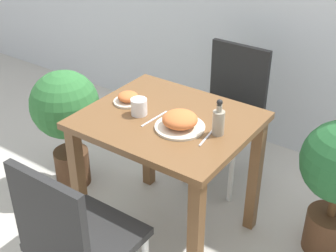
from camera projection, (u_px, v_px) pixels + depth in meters
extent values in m
plane|color=#B7B2A8|center=(168.00, 230.00, 2.77)|extent=(16.00, 16.00, 0.00)
cube|color=brown|center=(168.00, 121.00, 2.39)|extent=(0.85, 0.73, 0.04)
cube|color=brown|center=(79.00, 186.00, 2.55)|extent=(0.06, 0.06, 0.73)
cube|color=brown|center=(195.00, 242.00, 2.18)|extent=(0.06, 0.06, 0.73)
cube|color=brown|center=(148.00, 136.00, 2.99)|extent=(0.06, 0.06, 0.73)
cube|color=brown|center=(255.00, 176.00, 2.62)|extent=(0.06, 0.06, 0.73)
cube|color=black|center=(88.00, 239.00, 2.09)|extent=(0.42, 0.42, 0.04)
cube|color=black|center=(49.00, 223.00, 1.84)|extent=(0.40, 0.04, 0.44)
cylinder|color=white|center=(91.00, 237.00, 2.43)|extent=(0.03, 0.03, 0.42)
cube|color=black|center=(222.00, 121.00, 3.00)|extent=(0.42, 0.42, 0.04)
cube|color=black|center=(239.00, 77.00, 3.02)|extent=(0.40, 0.04, 0.44)
cylinder|color=white|center=(183.00, 155.00, 3.08)|extent=(0.03, 0.03, 0.42)
cylinder|color=white|center=(231.00, 174.00, 2.90)|extent=(0.03, 0.03, 0.42)
cylinder|color=white|center=(211.00, 132.00, 3.34)|extent=(0.03, 0.03, 0.42)
cylinder|color=white|center=(257.00, 148.00, 3.16)|extent=(0.03, 0.03, 0.42)
cylinder|color=beige|center=(180.00, 127.00, 2.29)|extent=(0.25, 0.25, 0.01)
ellipsoid|color=#CC6633|center=(180.00, 119.00, 2.27)|extent=(0.17, 0.17, 0.07)
cylinder|color=beige|center=(128.00, 102.00, 2.52)|extent=(0.16, 0.16, 0.01)
ellipsoid|color=#CC6633|center=(128.00, 97.00, 2.51)|extent=(0.11, 0.11, 0.05)
cylinder|color=white|center=(139.00, 107.00, 2.39)|extent=(0.08, 0.08, 0.09)
cylinder|color=gray|center=(218.00, 123.00, 2.21)|extent=(0.06, 0.06, 0.12)
cylinder|color=gray|center=(219.00, 108.00, 2.17)|extent=(0.03, 0.03, 0.03)
sphere|color=black|center=(220.00, 102.00, 2.16)|extent=(0.03, 0.03, 0.03)
cube|color=silver|center=(154.00, 119.00, 2.37)|extent=(0.02, 0.20, 0.00)
cube|color=silver|center=(207.00, 137.00, 2.21)|extent=(0.03, 0.17, 0.00)
cylinder|color=#51331E|center=(73.00, 166.00, 3.12)|extent=(0.23, 0.23, 0.24)
cylinder|color=brown|center=(70.00, 143.00, 3.03)|extent=(0.04, 0.04, 0.13)
sphere|color=#2D6B33|center=(65.00, 105.00, 2.88)|extent=(0.43, 0.43, 0.43)
cylinder|color=#51331E|center=(327.00, 231.00, 2.59)|extent=(0.25, 0.25, 0.24)
cylinder|color=brown|center=(333.00, 205.00, 2.50)|extent=(0.05, 0.05, 0.13)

